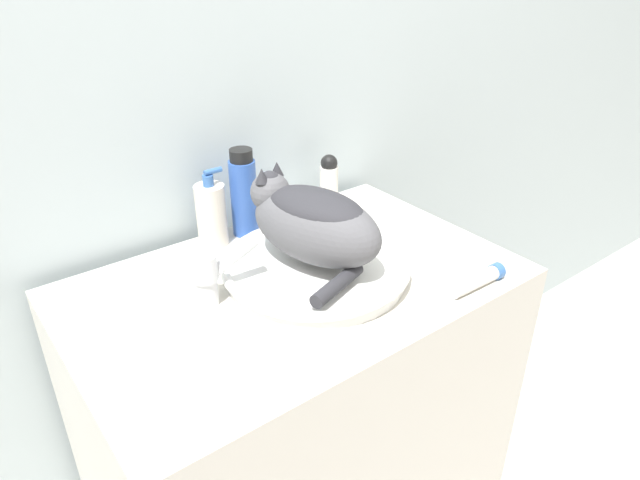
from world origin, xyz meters
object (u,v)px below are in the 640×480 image
cat (312,220)px  soap_pump_bottle (211,214)px  shampoo_bottle_tall (244,194)px  cream_tube (478,280)px  deodorant_stick (329,181)px  faucet (211,274)px

cat → soap_pump_bottle: 0.27m
shampoo_bottle_tall → cream_tube: 0.55m
soap_pump_bottle → shampoo_bottle_tall: shampoo_bottle_tall is taller
cat → soap_pump_bottle: (-0.10, 0.25, -0.05)m
cat → shampoo_bottle_tall: size_ratio=1.56×
deodorant_stick → faucet: bearing=-154.8°
faucet → cream_tube: bearing=-19.4°
cream_tube → cat: bearing=135.3°
faucet → soap_pump_bottle: (0.11, 0.21, 0.01)m
faucet → shampoo_bottle_tall: shampoo_bottle_tall is taller
deodorant_stick → cream_tube: deodorant_stick is taller
faucet → soap_pump_bottle: 0.24m
shampoo_bottle_tall → faucet: bearing=-133.3°
faucet → cream_tube: (0.45, -0.27, -0.05)m
faucet → deodorant_stick: size_ratio=0.96×
faucet → shampoo_bottle_tall: 0.29m
soap_pump_bottle → cat: bearing=-68.7°
faucet → deodorant_stick: deodorant_stick is taller
faucet → soap_pump_bottle: size_ratio=0.75×
faucet → shampoo_bottle_tall: size_ratio=0.65×
shampoo_bottle_tall → cream_tube: bearing=-62.7°
cat → deodorant_stick: 0.35m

